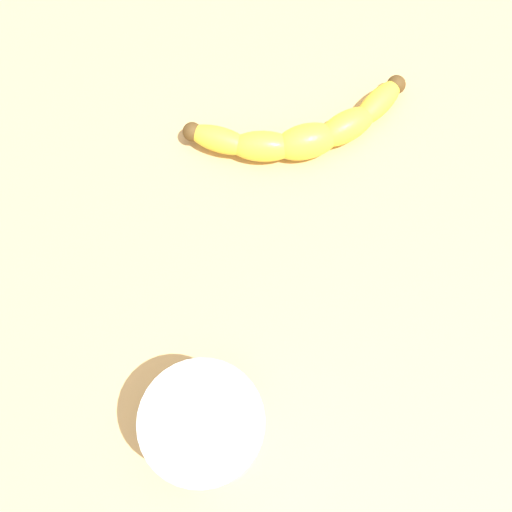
% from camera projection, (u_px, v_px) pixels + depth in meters
% --- Properties ---
extents(wooden_tabletop, '(1.20, 1.20, 0.03)m').
position_uv_depth(wooden_tabletop, '(191.00, 275.00, 0.61)').
color(wooden_tabletop, tan).
rests_on(wooden_tabletop, ground).
extents(banana, '(0.14, 0.19, 0.03)m').
position_uv_depth(banana, '(303.00, 132.00, 0.62)').
color(banana, yellow).
rests_on(banana, wooden_tabletop).
extents(smoothie_glass, '(0.09, 0.09, 0.09)m').
position_uv_depth(smoothie_glass, '(205.00, 427.00, 0.51)').
color(smoothie_glass, silver).
rests_on(smoothie_glass, wooden_tabletop).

